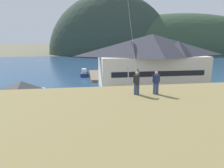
{
  "coord_description": "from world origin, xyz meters",
  "views": [
    {
      "loc": [
        -2.99,
        -23.5,
        11.67
      ],
      "look_at": [
        1.7,
        9.0,
        4.06
      ],
      "focal_mm": 33.43,
      "sensor_mm": 36.0,
      "label": 1
    }
  ],
  "objects": [
    {
      "name": "parking_lot_pad",
      "position": [
        0.0,
        5.0,
        0.05
      ],
      "size": [
        40.0,
        20.0,
        0.1
      ],
      "primitive_type": "cube",
      "color": "gray",
      "rests_on": "ground"
    },
    {
      "name": "harbor_lodge",
      "position": [
        12.74,
        22.19,
        6.44
      ],
      "size": [
        25.0,
        11.73,
        12.08
      ],
      "color": "beige",
      "rests_on": "ground"
    },
    {
      "name": "person_kite_flyer",
      "position": [
        0.97,
        -8.87,
        8.34
      ],
      "size": [
        0.52,
        0.67,
        1.86
      ],
      "color": "#384770",
      "rests_on": "grassy_hill_foreground"
    },
    {
      "name": "parked_car_corner_spot",
      "position": [
        -8.41,
        0.25,
        1.06
      ],
      "size": [
        4.35,
        2.37,
        1.82
      ],
      "color": "silver",
      "rests_on": "parking_lot_pad"
    },
    {
      "name": "storage_shed_near_lot",
      "position": [
        -11.63,
        6.88,
        2.8
      ],
      "size": [
        6.25,
        5.19,
        5.41
      ],
      "color": "beige",
      "rests_on": "ground"
    },
    {
      "name": "parked_car_front_row_silver",
      "position": [
        10.49,
        1.55,
        1.06
      ],
      "size": [
        4.32,
        2.29,
        1.82
      ],
      "color": "slate",
      "rests_on": "parking_lot_pad"
    },
    {
      "name": "parked_car_front_row_red",
      "position": [
        2.9,
        7.07,
        1.06
      ],
      "size": [
        4.27,
        2.18,
        1.82
      ],
      "color": "#9EA3A8",
      "rests_on": "parking_lot_pad"
    },
    {
      "name": "bay_water",
      "position": [
        0.0,
        60.0,
        0.01
      ],
      "size": [
        360.0,
        84.0,
        0.03
      ],
      "primitive_type": "cube",
      "color": "navy",
      "rests_on": "ground"
    },
    {
      "name": "parking_light_pole",
      "position": [
        4.71,
        10.56,
        3.78
      ],
      "size": [
        0.24,
        0.78,
        6.31
      ],
      "color": "#ADADB2",
      "rests_on": "parking_lot_pad"
    },
    {
      "name": "moored_boat_wharfside",
      "position": [
        -2.44,
        38.53,
        0.72
      ],
      "size": [
        2.31,
        5.96,
        2.16
      ],
      "color": "navy",
      "rests_on": "ground"
    },
    {
      "name": "far_hill_east_peak",
      "position": [
        68.53,
        114.1,
        0.0
      ],
      "size": [
        143.54,
        49.21,
        52.84
      ],
      "primitive_type": "ellipsoid",
      "color": "#334733",
      "rests_on": "ground"
    },
    {
      "name": "far_hill_west_ridge",
      "position": [
        17.63,
        119.31,
        0.0
      ],
      "size": [
        83.42,
        53.84,
        78.49
      ],
      "primitive_type": "ellipsoid",
      "color": "#2D3D33",
      "rests_on": "ground"
    },
    {
      "name": "person_companion",
      "position": [
        2.43,
        -8.97,
        8.32
      ],
      "size": [
        0.55,
        0.4,
        1.74
      ],
      "color": "#384770",
      "rests_on": "grassy_hill_foreground"
    },
    {
      "name": "parked_car_mid_row_far",
      "position": [
        5.21,
        1.39,
        1.06
      ],
      "size": [
        4.28,
        2.21,
        1.82
      ],
      "color": "black",
      "rests_on": "parking_lot_pad"
    },
    {
      "name": "ground_plane",
      "position": [
        0.0,
        0.0,
        0.0
      ],
      "size": [
        600.0,
        600.0,
        0.0
      ],
      "primitive_type": "plane",
      "color": "#66604C"
    },
    {
      "name": "wharf_dock",
      "position": [
        0.82,
        36.46,
        0.35
      ],
      "size": [
        3.2,
        15.74,
        0.7
      ],
      "color": "#70604C",
      "rests_on": "ground"
    },
    {
      "name": "parked_car_lone_by_shed",
      "position": [
        10.99,
        6.18,
        1.06
      ],
      "size": [
        4.31,
        2.27,
        1.82
      ],
      "color": "navy",
      "rests_on": "parking_lot_pad"
    }
  ]
}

